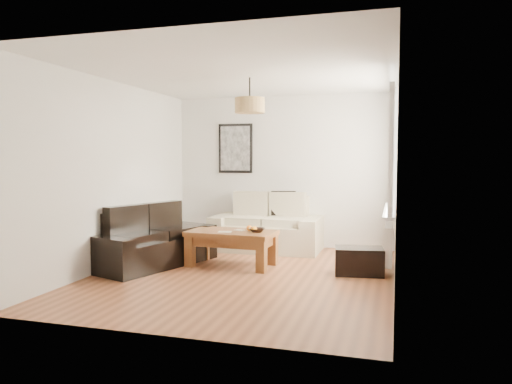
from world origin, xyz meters
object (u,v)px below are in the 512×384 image
(loveseat_cream, at_px, (267,224))
(sofa_leather, at_px, (153,238))
(ottoman, at_px, (359,261))
(coffee_table, at_px, (232,248))

(loveseat_cream, xyz_separation_m, sofa_leather, (-1.28, -1.55, -0.05))
(ottoman, bearing_deg, coffee_table, 179.36)
(loveseat_cream, relative_size, sofa_leather, 0.98)
(loveseat_cream, height_order, coffee_table, loveseat_cream)
(sofa_leather, xyz_separation_m, ottoman, (2.88, 0.24, -0.22))
(loveseat_cream, xyz_separation_m, coffee_table, (-0.17, -1.30, -0.19))
(loveseat_cream, xyz_separation_m, ottoman, (1.60, -1.32, -0.26))
(loveseat_cream, relative_size, ottoman, 2.86)
(loveseat_cream, distance_m, coffee_table, 1.32)
(coffee_table, bearing_deg, sofa_leather, -166.86)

